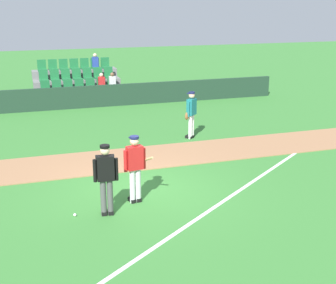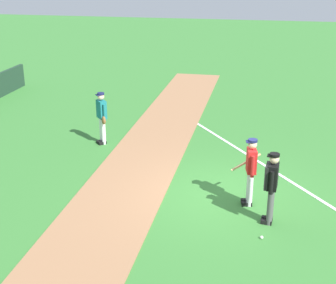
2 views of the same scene
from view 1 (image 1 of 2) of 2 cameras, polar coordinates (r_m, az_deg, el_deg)
The scene contains 9 objects.
ground_plane at distance 12.76m, azimuth -3.36°, elevation -5.98°, with size 80.00×80.00×0.00m, color #387A33.
infield_dirt_path at distance 15.19m, azimuth -5.93°, elevation -2.19°, with size 28.00×2.30×0.03m, color #9E704C.
foul_line_chalk at distance 13.35m, azimuth 9.81°, elevation -5.13°, with size 12.00×0.10×0.01m, color white.
dugout_fence at distance 22.82m, azimuth -10.35°, elevation 5.41°, with size 20.00×0.16×1.06m, color #1E3828.
stadium_bleachers at distance 24.63m, azimuth -10.93°, elevation 6.40°, with size 4.45×2.95×2.30m.
batter_red_jersey at distance 11.75m, azimuth -4.04°, elevation -2.99°, with size 0.73×0.74×1.76m.
umpire_home_plate at distance 11.12m, azimuth -7.59°, elevation -4.10°, with size 0.59×0.33×1.76m.
runner_teal_jersey at distance 17.33m, azimuth 2.84°, elevation 3.53°, with size 0.58×0.49×1.76m.
baseball at distance 11.52m, azimuth -11.29°, elevation -8.72°, with size 0.07×0.07×0.07m, color white.
Camera 1 is at (-2.92, -11.40, 4.94)m, focal length 49.96 mm.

